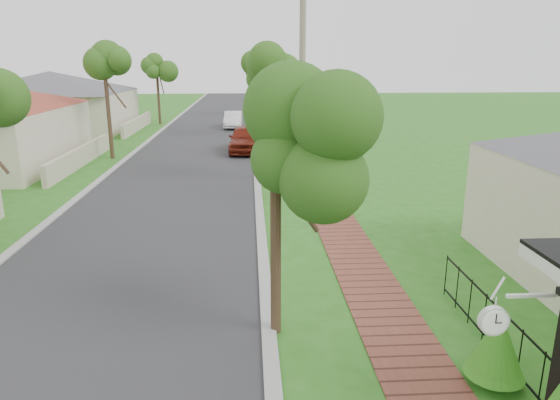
# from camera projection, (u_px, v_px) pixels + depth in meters

# --- Properties ---
(road) EXTENTS (7.00, 120.00, 0.02)m
(road) POSITION_uv_depth(u_px,v_px,m) (188.00, 164.00, 26.81)
(road) COLOR #28282B
(road) RESTS_ON ground
(kerb_right) EXTENTS (0.30, 120.00, 0.10)m
(kerb_right) POSITION_uv_depth(u_px,v_px,m) (256.00, 163.00, 27.03)
(kerb_right) COLOR #9E9E99
(kerb_right) RESTS_ON ground
(kerb_left) EXTENTS (0.30, 120.00, 0.10)m
(kerb_left) POSITION_uv_depth(u_px,v_px,m) (119.00, 165.00, 26.60)
(kerb_left) COLOR #9E9E99
(kerb_left) RESTS_ON ground
(sidewalk) EXTENTS (1.50, 120.00, 0.03)m
(sidewalk) POSITION_uv_depth(u_px,v_px,m) (304.00, 163.00, 27.18)
(sidewalk) COLOR brown
(sidewalk) RESTS_ON ground
(picket_fence) EXTENTS (0.03, 8.02, 1.00)m
(picket_fence) POSITION_uv_depth(u_px,v_px,m) (542.00, 378.00, 7.92)
(picket_fence) COLOR black
(picket_fence) RESTS_ON ground
(street_trees) EXTENTS (10.70, 37.65, 5.89)m
(street_trees) POSITION_uv_depth(u_px,v_px,m) (199.00, 74.00, 32.17)
(street_trees) COLOR #382619
(street_trees) RESTS_ON ground
(far_house_grey) EXTENTS (15.56, 15.56, 4.60)m
(far_house_grey) POSITION_uv_depth(u_px,v_px,m) (53.00, 101.00, 38.93)
(far_house_grey) COLOR beige
(far_house_grey) RESTS_ON ground
(parked_car_red) EXTENTS (1.97, 4.73, 1.60)m
(parked_car_red) POSITION_uv_depth(u_px,v_px,m) (245.00, 139.00, 30.22)
(parked_car_red) COLOR maroon
(parked_car_red) RESTS_ON ground
(parked_car_white) EXTENTS (1.47, 4.02, 1.32)m
(parked_car_white) POSITION_uv_depth(u_px,v_px,m) (233.00, 120.00, 41.11)
(parked_car_white) COLOR white
(parked_car_white) RESTS_ON ground
(near_tree) EXTENTS (1.84, 1.84, 4.73)m
(near_tree) POSITION_uv_depth(u_px,v_px,m) (275.00, 152.00, 9.28)
(near_tree) COLOR #382619
(near_tree) RESTS_ON ground
(utility_pole) EXTENTS (1.20, 0.24, 8.91)m
(utility_pole) POSITION_uv_depth(u_px,v_px,m) (302.00, 85.00, 18.45)
(utility_pole) COLOR gray
(utility_pole) RESTS_ON ground
(station_clock) EXTENTS (1.06, 0.13, 0.61)m
(station_clock) POSITION_uv_depth(u_px,v_px,m) (496.00, 319.00, 6.88)
(station_clock) COLOR white
(station_clock) RESTS_ON ground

